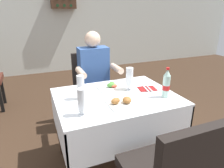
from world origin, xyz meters
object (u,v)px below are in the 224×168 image
object	(u,v)px
plate_far_diner	(111,86)
cola_bottle_primary	(166,84)
seated_diner_far	(95,77)
main_dining_table	(116,113)
chair_far_diner_seat	(92,86)
beer_glass_left	(129,79)
beer_glass_middle	(82,102)
napkin_cutlery_set	(147,89)
beer_glass_right	(81,87)
plate_near_camera	(123,102)

from	to	relation	value
plate_far_diner	cola_bottle_primary	world-z (taller)	cola_bottle_primary
seated_diner_far	cola_bottle_primary	size ratio (longest dim) A/B	4.57
main_dining_table	chair_far_diner_seat	xyz separation A→B (m)	(0.00, 0.81, -0.02)
beer_glass_left	cola_bottle_primary	distance (m)	0.35
plate_far_diner	beer_glass_middle	distance (m)	0.60
seated_diner_far	napkin_cutlery_set	bearing A→B (deg)	-63.31
beer_glass_right	cola_bottle_primary	size ratio (longest dim) A/B	0.79
main_dining_table	plate_near_camera	distance (m)	0.27
beer_glass_middle	napkin_cutlery_set	distance (m)	0.78
beer_glass_right	plate_near_camera	bearing A→B (deg)	-39.25
seated_diner_far	plate_far_diner	distance (m)	0.50
plate_near_camera	beer_glass_right	world-z (taller)	beer_glass_right
beer_glass_right	seated_diner_far	bearing A→B (deg)	62.84
main_dining_table	cola_bottle_primary	size ratio (longest dim) A/B	3.96
seated_diner_far	beer_glass_right	bearing A→B (deg)	-117.16
beer_glass_left	beer_glass_middle	world-z (taller)	beer_glass_left
beer_glass_middle	plate_near_camera	bearing A→B (deg)	7.75
chair_far_diner_seat	napkin_cutlery_set	bearing A→B (deg)	-65.59
beer_glass_left	seated_diner_far	bearing A→B (deg)	103.94
seated_diner_far	beer_glass_left	xyz separation A→B (m)	(0.15, -0.62, 0.15)
beer_glass_right	cola_bottle_primary	distance (m)	0.76
plate_near_camera	plate_far_diner	size ratio (longest dim) A/B	0.97
beer_glass_left	beer_glass_right	xyz separation A→B (m)	(-0.49, -0.02, -0.00)
main_dining_table	beer_glass_middle	distance (m)	0.53
main_dining_table	beer_glass_right	size ratio (longest dim) A/B	5.03
plate_near_camera	cola_bottle_primary	bearing A→B (deg)	-0.59
main_dining_table	beer_glass_middle	world-z (taller)	beer_glass_middle
cola_bottle_primary	napkin_cutlery_set	distance (m)	0.26
chair_far_diner_seat	beer_glass_middle	bearing A→B (deg)	-109.83
beer_glass_left	beer_glass_middle	distance (m)	0.63
main_dining_table	beer_glass_right	distance (m)	0.43
chair_far_diner_seat	napkin_cutlery_set	world-z (taller)	chair_far_diner_seat
plate_far_diner	seated_diner_far	bearing A→B (deg)	91.63
plate_far_diner	beer_glass_right	world-z (taller)	beer_glass_right
plate_far_diner	beer_glass_middle	world-z (taller)	beer_glass_middle
beer_glass_middle	main_dining_table	bearing A→B (deg)	32.13
cola_bottle_primary	plate_near_camera	bearing A→B (deg)	179.41
main_dining_table	plate_near_camera	bearing A→B (deg)	-96.48
main_dining_table	beer_glass_right	bearing A→B (deg)	170.69
beer_glass_middle	chair_far_diner_seat	bearing A→B (deg)	70.17
seated_diner_far	beer_glass_middle	size ratio (longest dim) A/B	5.93
beer_glass_middle	cola_bottle_primary	xyz separation A→B (m)	(0.78, 0.04, 0.01)
plate_far_diner	plate_near_camera	bearing A→B (deg)	-97.79
beer_glass_left	beer_glass_middle	xyz separation A→B (m)	(-0.55, -0.31, -0.01)
main_dining_table	cola_bottle_primary	world-z (taller)	cola_bottle_primary
main_dining_table	napkin_cutlery_set	bearing A→B (deg)	5.20
main_dining_table	plate_near_camera	xyz separation A→B (m)	(-0.02, -0.19, 0.20)
seated_diner_far	cola_bottle_primary	xyz separation A→B (m)	(0.39, -0.89, 0.16)
chair_far_diner_seat	plate_near_camera	size ratio (longest dim) A/B	3.92
plate_near_camera	beer_glass_middle	bearing A→B (deg)	-172.25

